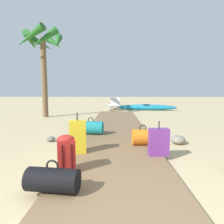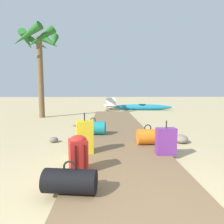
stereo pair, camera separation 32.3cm
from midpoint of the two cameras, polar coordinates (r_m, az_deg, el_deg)
name	(u,v)px [view 2 (the right image)]	position (r m, az deg, el deg)	size (l,w,h in m)	color
ground_plane	(118,137)	(5.52, 0.18, -7.44)	(60.00, 60.00, 0.00)	tan
boardwalk	(117,129)	(6.46, -0.08, -5.00)	(1.83, 9.72, 0.08)	brown
backpack_red	(78,153)	(3.08, -12.89, -11.65)	(0.33, 0.32, 0.58)	red
duffel_bag_teal	(93,128)	(5.54, -7.23, -4.61)	(0.73, 0.44, 0.48)	#197A7F
suitcase_yellow	(85,137)	(3.93, -10.34, -7.22)	(0.36, 0.27, 0.81)	gold
suitcase_purple	(166,141)	(3.91, 13.18, -8.35)	(0.38, 0.19, 0.67)	#6B2D84
duffel_bag_black	(70,181)	(2.60, -15.90, -18.90)	(0.67, 0.37, 0.41)	black
duffel_bag_orange	(148,137)	(4.57, 8.36, -7.14)	(0.48, 0.37, 0.46)	orange
palm_tree_far_left	(40,48)	(10.05, -21.29, 17.15)	(2.09, 2.22, 4.13)	brown
lounge_chair	(110,105)	(13.08, -1.30, 2.17)	(0.82, 1.59, 0.81)	white
kayak	(142,107)	(12.86, 8.07, 1.41)	(3.90, 0.89, 0.38)	teal
rock_left_far	(77,124)	(7.25, -11.43, -3.46)	(0.31, 0.33, 0.18)	gray
rock_right_far	(181,139)	(5.19, 17.83, -7.48)	(0.35, 0.41, 0.21)	gray
rock_left_mid	(54,140)	(5.27, -18.37, -7.71)	(0.22, 0.22, 0.13)	slate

